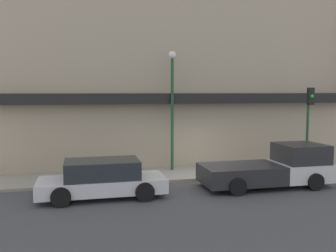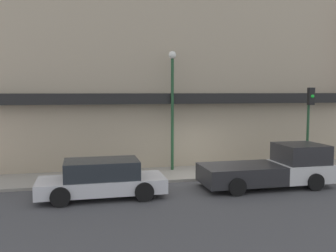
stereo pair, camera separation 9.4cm
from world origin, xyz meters
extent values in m
plane|color=#424244|center=(0.00, 0.00, 0.00)|extent=(80.00, 80.00, 0.00)
cube|color=gray|center=(0.00, 1.38, 0.06)|extent=(36.00, 2.76, 0.12)
cube|color=tan|center=(0.00, 4.26, 5.71)|extent=(19.80, 3.00, 11.43)
cube|color=black|center=(0.00, 2.46, 3.52)|extent=(18.22, 0.60, 0.50)
cube|color=silver|center=(3.57, -1.49, 0.58)|extent=(2.11, 1.97, 0.71)
cube|color=#262628|center=(3.57, -1.49, 1.32)|extent=(1.80, 1.81, 0.77)
cube|color=#262628|center=(0.93, -1.49, 0.58)|extent=(3.17, 1.97, 0.71)
cylinder|color=black|center=(3.62, -0.51, 0.34)|extent=(0.68, 0.22, 0.68)
cylinder|color=black|center=(3.62, -2.48, 0.34)|extent=(0.68, 0.22, 0.68)
cylinder|color=black|center=(0.34, -0.51, 0.34)|extent=(0.68, 0.22, 0.68)
cylinder|color=black|center=(0.34, -2.48, 0.34)|extent=(0.68, 0.22, 0.68)
cube|color=silver|center=(-4.55, -1.49, 0.46)|extent=(4.60, 1.79, 0.51)
cube|color=#23282D|center=(-4.55, -1.49, 1.04)|extent=(2.67, 1.61, 0.66)
cylinder|color=black|center=(-3.13, -0.60, 0.34)|extent=(0.68, 0.22, 0.68)
cylinder|color=black|center=(-3.13, -2.39, 0.34)|extent=(0.68, 0.22, 0.68)
cylinder|color=black|center=(-5.98, -0.60, 0.34)|extent=(0.68, 0.22, 0.68)
cylinder|color=black|center=(-5.98, -2.39, 0.34)|extent=(0.68, 0.22, 0.68)
cylinder|color=yellow|center=(2.17, 0.49, 0.35)|extent=(0.21, 0.21, 0.45)
sphere|color=yellow|center=(2.17, 0.49, 0.64)|extent=(0.20, 0.20, 0.20)
cylinder|color=#1E4728|center=(-1.03, 2.05, 2.75)|extent=(0.14, 0.14, 5.27)
sphere|color=silver|center=(-1.03, 2.05, 5.57)|extent=(0.36, 0.36, 0.36)
cylinder|color=#1E4728|center=(5.15, 0.43, 2.08)|extent=(0.12, 0.12, 3.92)
cube|color=black|center=(5.15, 0.27, 3.64)|extent=(0.28, 0.20, 0.80)
sphere|color=green|center=(5.15, 0.15, 3.64)|extent=(0.16, 0.16, 0.16)
camera|label=1|loc=(-5.32, -15.11, 3.86)|focal=40.00mm
camera|label=2|loc=(-5.23, -15.13, 3.86)|focal=40.00mm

